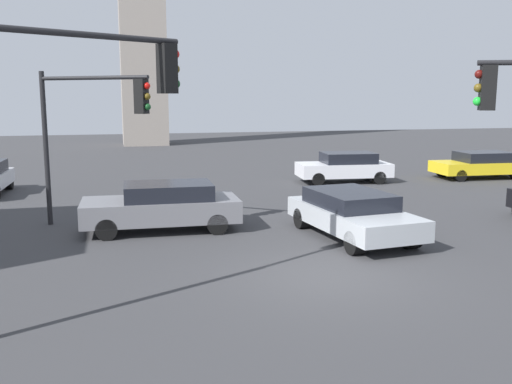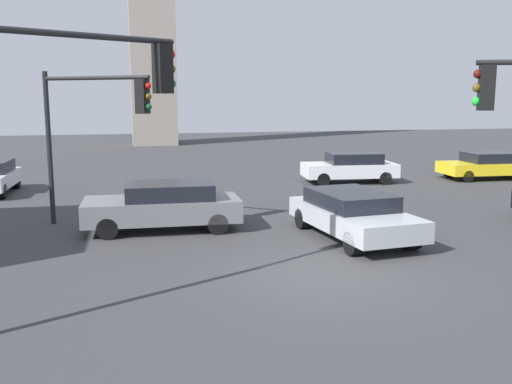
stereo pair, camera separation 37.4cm
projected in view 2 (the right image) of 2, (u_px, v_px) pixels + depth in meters
The scene contains 7 objects.
ground_plane at pixel (325, 277), 13.22m from camera, with size 104.79×104.79×0.00m, color #38383A.
traffic_light_0 at pixel (69, 106), 10.44m from camera, with size 3.86×2.27×5.41m.
traffic_light_2 at pixel (94, 116), 17.40m from camera, with size 3.28×2.49×4.91m.
car_0 at pixel (350, 167), 27.41m from camera, with size 4.57×2.30×1.45m.
car_1 at pixel (353, 213), 16.73m from camera, with size 2.63×5.00×1.36m.
car_5 at pixel (488, 165), 28.65m from camera, with size 4.68×2.29×1.34m.
car_6 at pixel (164, 205), 17.71m from camera, with size 4.84×2.18×1.48m.
Camera 2 is at (-4.41, -12.02, 4.15)m, focal length 39.91 mm.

